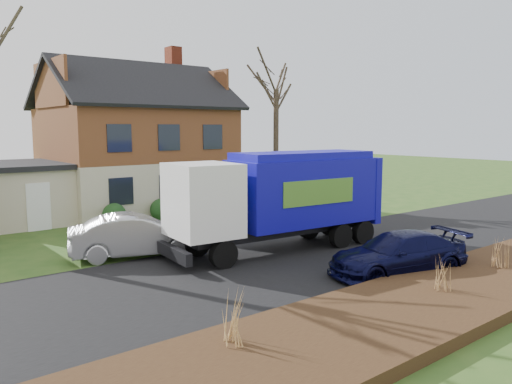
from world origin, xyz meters
TOP-DOWN VIEW (x-y plane):
  - ground at (0.00, 0.00)m, footprint 120.00×120.00m
  - road at (0.00, 0.00)m, footprint 80.00×7.00m
  - mulch_verge at (0.00, -5.30)m, footprint 80.00×3.50m
  - main_house at (1.49, 13.91)m, footprint 12.95×8.95m
  - garbage_truck at (1.84, 1.44)m, footprint 8.54×2.94m
  - silver_sedan at (-2.79, 3.91)m, footprint 4.81×2.89m
  - navy_wagon at (2.51, -3.08)m, footprint 4.80×2.96m
  - tree_front_east at (8.72, 9.87)m, footprint 3.41×3.41m
  - tree_back at (4.16, 20.53)m, footprint 3.24×3.24m
  - grass_clump_west at (-4.66, -4.51)m, footprint 0.38×0.31m
  - grass_clump_mid at (1.41, -5.23)m, footprint 0.33×0.28m
  - grass_clump_east at (4.72, -5.10)m, footprint 0.37×0.30m

SIDE VIEW (x-z plane):
  - ground at x=0.00m, z-range 0.00..0.00m
  - road at x=0.00m, z-range 0.00..0.02m
  - mulch_verge at x=0.00m, z-range 0.00..0.30m
  - navy_wagon at x=2.51m, z-range 0.00..1.30m
  - silver_sedan at x=-2.79m, z-range 0.00..1.50m
  - grass_clump_east at x=4.72m, z-range 0.30..1.22m
  - grass_clump_mid at x=1.41m, z-range 0.30..1.23m
  - grass_clump_west at x=-4.66m, z-range 0.30..1.30m
  - garbage_truck at x=1.84m, z-range 0.27..3.87m
  - main_house at x=1.49m, z-range -0.60..8.66m
  - tree_front_east at x=8.72m, z-range 2.97..12.45m
  - tree_back at x=4.16m, z-range 3.42..13.68m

